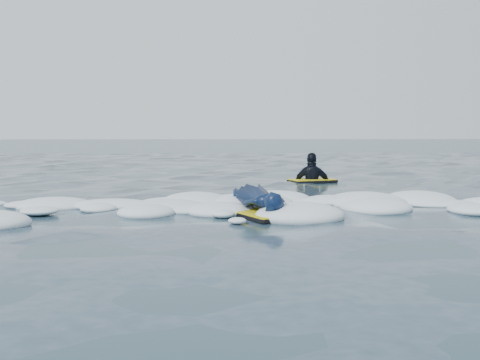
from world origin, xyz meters
The scene contains 4 objects.
ground centered at (0.00, 0.00, 0.00)m, with size 120.00×120.00×0.00m, color #1B2D41.
foam_band centered at (0.00, 1.03, 0.00)m, with size 12.00×3.10×0.30m, color white, non-canonical shape.
prone_woman_unit centered at (1.25, 0.50, 0.20)m, with size 0.94×1.64×0.40m.
waiting_rider_unit centered at (2.79, 5.49, -0.08)m, with size 1.14×0.86×1.51m.
Camera 1 is at (0.61, -7.66, 1.19)m, focal length 45.00 mm.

